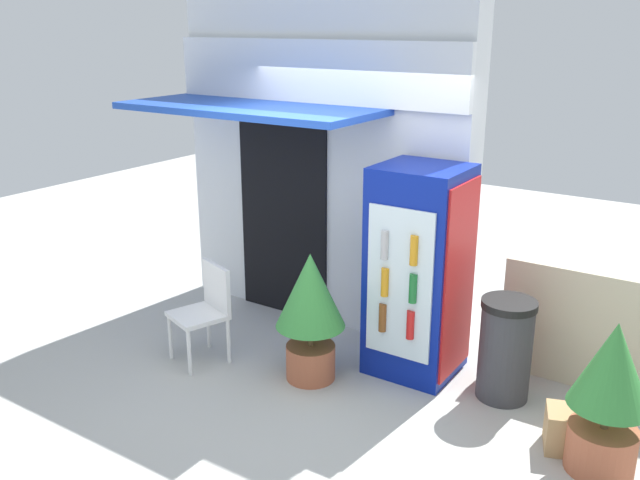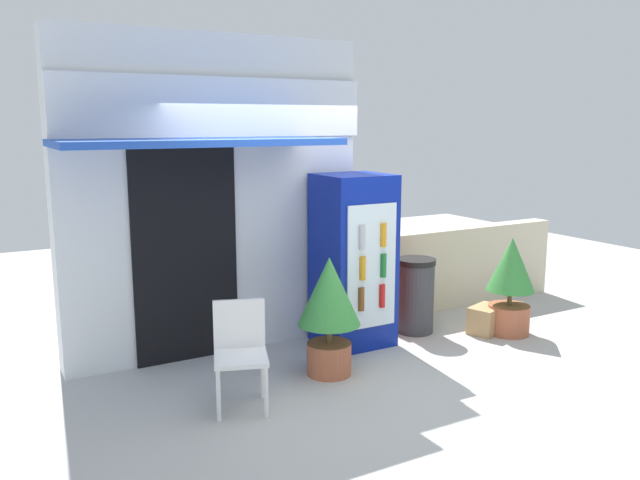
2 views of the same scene
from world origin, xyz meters
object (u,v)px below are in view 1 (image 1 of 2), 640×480
potted_plant_curbside (609,390)px  cardboard_box (575,431)px  plastic_chair (206,306)px  trash_bin (505,349)px  drink_cooler (419,272)px  potted_plant_near_shop (310,305)px

potted_plant_curbside → cardboard_box: potted_plant_curbside is taller
plastic_chair → trash_bin: 2.57m
potted_plant_curbside → cardboard_box: (-0.20, 0.14, -0.46)m
drink_cooler → plastic_chair: 1.89m
plastic_chair → cardboard_box: size_ratio=2.16×
potted_plant_curbside → trash_bin: (-0.87, 0.56, -0.19)m
potted_plant_near_shop → cardboard_box: 2.21m
potted_plant_near_shop → plastic_chair: bearing=-167.7°
drink_cooler → cardboard_box: size_ratio=4.46×
trash_bin → cardboard_box: size_ratio=2.07×
potted_plant_near_shop → potted_plant_curbside: 2.34m
plastic_chair → cardboard_box: bearing=7.0°
drink_cooler → cardboard_box: (1.47, -0.46, -0.75)m
potted_plant_curbside → cardboard_box: bearing=145.6°
cardboard_box → potted_plant_near_shop: bearing=-175.4°
potted_plant_near_shop → cardboard_box: (2.14, 0.17, -0.52)m
potted_plant_near_shop → potted_plant_curbside: size_ratio=1.03×
cardboard_box → potted_plant_curbside: bearing=-34.4°
plastic_chair → cardboard_box: (3.11, 0.38, -0.35)m
drink_cooler → trash_bin: drink_cooler is taller
potted_plant_curbside → trash_bin: potted_plant_curbside is taller
drink_cooler → potted_plant_curbside: size_ratio=1.66×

